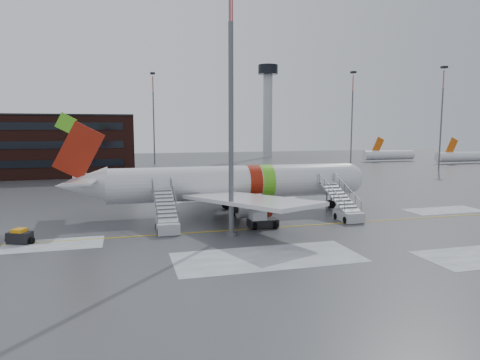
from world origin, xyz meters
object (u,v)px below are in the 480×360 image
object	(u,v)px
airstair_aft	(166,219)
pushback_tug	(261,220)
airstair_fwd	(345,210)
baggage_tractor	(20,237)
airliner	(227,183)
light_mast_near	(231,98)

from	to	relation	value
airstair_aft	pushback_tug	world-z (taller)	airstair_aft
airstair_aft	pushback_tug	distance (m)	9.03
airstair_fwd	baggage_tractor	distance (m)	30.99
pushback_tug	airstair_aft	bearing A→B (deg)	172.47
airliner	airstair_aft	distance (m)	10.19
airstair_aft	airliner	bearing A→B (deg)	41.22
airstair_fwd	pushback_tug	bearing A→B (deg)	-173.05
airstair_fwd	airstair_aft	distance (m)	18.66
pushback_tug	light_mast_near	xyz separation A→B (m)	(-3.51, -2.16, 11.48)
airliner	baggage_tractor	bearing A→B (deg)	-158.21
baggage_tractor	light_mast_near	bearing A→B (deg)	-6.37
light_mast_near	airstair_fwd	bearing A→B (deg)	14.20
airstair_fwd	airstair_aft	world-z (taller)	same
airstair_aft	baggage_tractor	size ratio (longest dim) A/B	3.02
airstair_fwd	light_mast_near	bearing A→B (deg)	-165.80
light_mast_near	airstair_aft	bearing A→B (deg)	148.42
airliner	light_mast_near	bearing A→B (deg)	-101.56
light_mast_near	baggage_tractor	bearing A→B (deg)	173.63
airstair_fwd	pushback_tug	xyz separation A→B (m)	(-9.71, -1.18, -0.34)
baggage_tractor	airstair_fwd	bearing A→B (deg)	2.52
airstair_fwd	baggage_tractor	xyz separation A→B (m)	(-30.96, -1.36, -0.53)
airstair_fwd	pushback_tug	distance (m)	9.79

